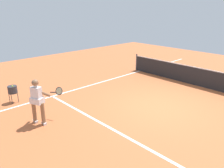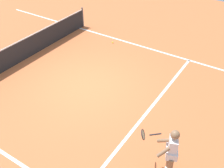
{
  "view_description": "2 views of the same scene",
  "coord_description": "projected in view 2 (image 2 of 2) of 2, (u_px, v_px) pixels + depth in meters",
  "views": [
    {
      "loc": [
        4.57,
        -6.85,
        3.7
      ],
      "look_at": [
        -1.19,
        -1.43,
        0.96
      ],
      "focal_mm": 35.86,
      "sensor_mm": 36.0,
      "label": 1
    },
    {
      "loc": [
        -6.31,
        -5.2,
        6.02
      ],
      "look_at": [
        -0.59,
        -1.49,
        1.02
      ],
      "focal_mm": 43.68,
      "sensor_mm": 36.0,
      "label": 2
    }
  ],
  "objects": [
    {
      "name": "ground_plane",
      "position": [
        87.0,
        85.0,
        10.12
      ],
      "size": [
        23.85,
        23.85,
        0.0
      ],
      "primitive_type": "plane",
      "color": "#C66638"
    },
    {
      "name": "sideline_left_marking",
      "position": [
        4.0,
        154.0,
        7.55
      ],
      "size": [
        0.1,
        16.35,
        0.01
      ],
      "primitive_type": "cube",
      "color": "white",
      "rests_on": "ground"
    },
    {
      "name": "tennis_ball_near",
      "position": [
        113.0,
        42.0,
        12.81
      ],
      "size": [
        0.07,
        0.07,
        0.07
      ],
      "primitive_type": "sphere",
      "color": "#D1E533",
      "rests_on": "ground"
    },
    {
      "name": "service_line_marking",
      "position": [
        149.0,
        110.0,
        8.99
      ],
      "size": [
        7.59,
        0.1,
        0.01
      ],
      "primitive_type": "cube",
      "color": "white",
      "rests_on": "ground"
    },
    {
      "name": "court_net",
      "position": [
        22.0,
        50.0,
        11.31
      ],
      "size": [
        8.27,
        0.08,
        1.01
      ],
      "color": "#4C4C51",
      "rests_on": "ground"
    },
    {
      "name": "tennis_player",
      "position": [
        170.0,
        151.0,
        6.54
      ],
      "size": [
        0.67,
        1.11,
        1.55
      ],
      "color": "#8C6647",
      "rests_on": "ground"
    },
    {
      "name": "sideline_right_marking",
      "position": [
        136.0,
        45.0,
        12.68
      ],
      "size": [
        0.1,
        16.35,
        0.01
      ],
      "primitive_type": "cube",
      "color": "white",
      "rests_on": "ground"
    }
  ]
}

